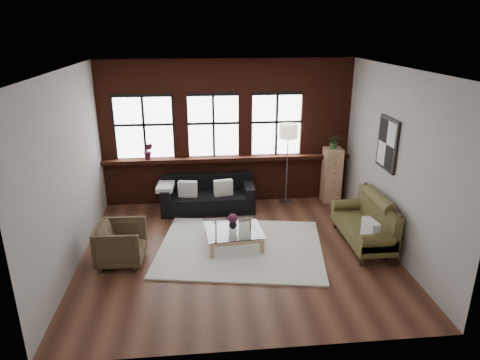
{
  "coord_description": "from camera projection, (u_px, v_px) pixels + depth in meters",
  "views": [
    {
      "loc": [
        -0.64,
        -6.79,
        3.84
      ],
      "look_at": [
        0.1,
        0.6,
        1.15
      ],
      "focal_mm": 32.0,
      "sensor_mm": 36.0,
      "label": 1
    }
  ],
  "objects": [
    {
      "name": "window_left",
      "position": [
        144.0,
        128.0,
        9.24
      ],
      "size": [
        1.38,
        0.1,
        1.5
      ],
      "primitive_type": null,
      "color": "black",
      "rests_on": "brick_backwall"
    },
    {
      "name": "flowers",
      "position": [
        233.0,
        218.0,
        7.78
      ],
      "size": [
        0.18,
        0.18,
        0.18
      ],
      "primitive_type": "sphere",
      "color": "#551D36",
      "rests_on": "vase"
    },
    {
      "name": "wall_right",
      "position": [
        395.0,
        162.0,
        7.43
      ],
      "size": [
        0.0,
        5.0,
        5.0
      ],
      "primitive_type": "plane",
      "rotation": [
        1.57,
        0.0,
        -1.57
      ],
      "color": "#AAA39E",
      "rests_on": "ground"
    },
    {
      "name": "floor_lamp",
      "position": [
        287.0,
        161.0,
        9.52
      ],
      "size": [
        0.4,
        0.4,
        1.97
      ],
      "primitive_type": null,
      "color": "#A5A5A8",
      "rests_on": "floor"
    },
    {
      "name": "potted_plant_top",
      "position": [
        334.0,
        141.0,
        9.47
      ],
      "size": [
        0.32,
        0.28,
        0.33
      ],
      "primitive_type": "imported",
      "rotation": [
        0.0,
        0.0,
        0.07
      ],
      "color": "#2D5923",
      "rests_on": "drawer_chest"
    },
    {
      "name": "floor",
      "position": [
        238.0,
        251.0,
        7.71
      ],
      "size": [
        5.5,
        5.5,
        0.0
      ],
      "primitive_type": "plane",
      "color": "#452519",
      "rests_on": "ground"
    },
    {
      "name": "wall_left",
      "position": [
        69.0,
        172.0,
        6.91
      ],
      "size": [
        0.0,
        5.0,
        5.0
      ],
      "primitive_type": "plane",
      "rotation": [
        1.57,
        0.0,
        1.57
      ],
      "color": "#AAA39E",
      "rests_on": "ground"
    },
    {
      "name": "dark_sofa",
      "position": [
        208.0,
        195.0,
        9.32
      ],
      "size": [
        2.0,
        0.81,
        0.72
      ],
      "primitive_type": null,
      "color": "black",
      "rests_on": "floor"
    },
    {
      "name": "brick_backwall",
      "position": [
        227.0,
        133.0,
        9.45
      ],
      "size": [
        5.5,
        0.12,
        3.2
      ],
      "primitive_type": null,
      "color": "#491C11",
      "rests_on": "floor"
    },
    {
      "name": "vintage_settee",
      "position": [
        363.0,
        222.0,
        7.81
      ],
      "size": [
        0.76,
        1.71,
        0.91
      ],
      "primitive_type": null,
      "color": "brown",
      "rests_on": "floor"
    },
    {
      "name": "armchair",
      "position": [
        121.0,
        243.0,
        7.25
      ],
      "size": [
        0.82,
        0.8,
        0.71
      ],
      "primitive_type": "imported",
      "rotation": [
        0.0,
        0.0,
        1.53
      ],
      "color": "#453722",
      "rests_on": "floor"
    },
    {
      "name": "sill_plant",
      "position": [
        148.0,
        151.0,
        9.29
      ],
      "size": [
        0.22,
        0.19,
        0.37
      ],
      "primitive_type": "imported",
      "rotation": [
        0.0,
        0.0,
        -0.13
      ],
      "color": "#551D36",
      "rests_on": "sill_ledge"
    },
    {
      "name": "vase",
      "position": [
        233.0,
        224.0,
        7.82
      ],
      "size": [
        0.19,
        0.19,
        0.16
      ],
      "primitive_type": "imported",
      "rotation": [
        0.0,
        0.0,
        0.28
      ],
      "color": "#B2B2B2",
      "rests_on": "coffee_table"
    },
    {
      "name": "pillow_settee",
      "position": [
        370.0,
        229.0,
        7.27
      ],
      "size": [
        0.19,
        0.39,
        0.34
      ],
      "primitive_type": "cube",
      "rotation": [
        0.0,
        0.0,
        0.12
      ],
      "color": "silver",
      "rests_on": "vintage_settee"
    },
    {
      "name": "window_mid",
      "position": [
        213.0,
        126.0,
        9.38
      ],
      "size": [
        1.38,
        0.1,
        1.5
      ],
      "primitive_type": null,
      "color": "black",
      "rests_on": "brick_backwall"
    },
    {
      "name": "wall_front",
      "position": [
        259.0,
        236.0,
        4.83
      ],
      "size": [
        5.5,
        0.0,
        5.5
      ],
      "primitive_type": "plane",
      "rotation": [
        -1.57,
        0.0,
        0.0
      ],
      "color": "#AAA39E",
      "rests_on": "ground"
    },
    {
      "name": "window_right",
      "position": [
        276.0,
        125.0,
        9.51
      ],
      "size": [
        1.38,
        0.1,
        1.5
      ],
      "primitive_type": null,
      "color": "black",
      "rests_on": "brick_backwall"
    },
    {
      "name": "sill_ledge",
      "position": [
        228.0,
        158.0,
        9.56
      ],
      "size": [
        5.5,
        0.3,
        0.08
      ],
      "primitive_type": "cube",
      "color": "#491C11",
      "rests_on": "brick_backwall"
    },
    {
      "name": "coffee_table",
      "position": [
        233.0,
        236.0,
        7.91
      ],
      "size": [
        1.1,
        1.1,
        0.34
      ],
      "primitive_type": null,
      "rotation": [
        0.0,
        0.0,
        0.08
      ],
      "color": "tan",
      "rests_on": "shag_rug"
    },
    {
      "name": "drawer_chest",
      "position": [
        332.0,
        175.0,
        9.74
      ],
      "size": [
        0.39,
        0.39,
        1.26
      ],
      "primitive_type": "cube",
      "color": "tan",
      "rests_on": "floor"
    },
    {
      "name": "pillow_a",
      "position": [
        188.0,
        189.0,
        9.13
      ],
      "size": [
        0.42,
        0.22,
        0.34
      ],
      "primitive_type": "cube",
      "rotation": [
        0.0,
        0.0,
        -0.2
      ],
      "color": "silver",
      "rests_on": "dark_sofa"
    },
    {
      "name": "shag_rug",
      "position": [
        241.0,
        247.0,
        7.81
      ],
      "size": [
        3.28,
        2.77,
        0.03
      ],
      "primitive_type": "cube",
      "rotation": [
        0.0,
        0.0,
        -0.17
      ],
      "color": "silver",
      "rests_on": "floor"
    },
    {
      "name": "pillow_b",
      "position": [
        223.0,
        188.0,
        9.2
      ],
      "size": [
        0.42,
        0.21,
        0.34
      ],
      "primitive_type": "cube",
      "rotation": [
        0.0,
        0.0,
        0.18
      ],
      "color": "silver",
      "rests_on": "dark_sofa"
    },
    {
      "name": "ceiling",
      "position": [
        237.0,
        69.0,
        6.62
      ],
      "size": [
        5.5,
        5.5,
        0.0
      ],
      "primitive_type": "plane",
      "rotation": [
        3.14,
        0.0,
        0.0
      ],
      "color": "white",
      "rests_on": "ground"
    },
    {
      "name": "wall_poster",
      "position": [
        388.0,
        144.0,
        7.62
      ],
      "size": [
        0.05,
        0.74,
        0.94
      ],
      "primitive_type": null,
      "color": "black",
      "rests_on": "wall_right"
    },
    {
      "name": "wall_back",
      "position": [
        227.0,
        132.0,
        9.51
      ],
      "size": [
        5.5,
        0.0,
        5.5
      ],
      "primitive_type": "plane",
      "rotation": [
        1.57,
        0.0,
        0.0
      ],
      "color": "#AAA39E",
      "rests_on": "ground"
    }
  ]
}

